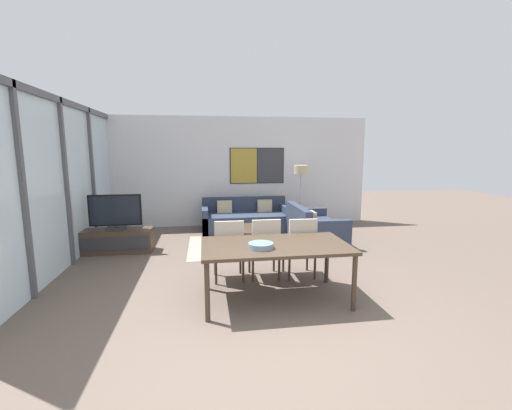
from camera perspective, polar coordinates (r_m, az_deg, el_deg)
The scene contains 15 objects.
ground_plane at distance 3.92m, azimuth 3.82°, elevation -20.71°, with size 24.00×24.00×0.00m, color brown.
wall_back at distance 8.95m, azimuth -3.68°, elevation 5.60°, with size 7.13×0.09×2.80m.
window_wall_left at distance 6.54m, azimuth -29.37°, elevation 4.29°, with size 0.07×5.58×2.80m.
area_rug at distance 7.16m, azimuth -0.41°, elevation -6.66°, with size 2.66×1.83×0.01m.
tv_console at distance 7.15m, azimuth -22.13°, elevation -5.53°, with size 1.32×0.47×0.45m.
television at distance 7.03m, azimuth -22.40°, elevation -1.15°, with size 0.97×0.20×0.67m.
sofa_main at distance 8.45m, azimuth -1.77°, elevation -2.40°, with size 2.11×0.96×0.78m.
sofa_side at distance 7.50m, azimuth 9.35°, elevation -4.00°, with size 0.96×1.56×0.78m.
coffee_table at distance 7.09m, azimuth -0.41°, elevation -4.52°, with size 0.98×0.98×0.37m.
dining_table at distance 4.46m, azimuth 3.21°, elevation -7.30°, with size 1.89×1.06×0.75m.
dining_chair_left at distance 5.14m, azimuth -4.55°, elevation -7.05°, with size 0.46×0.46×0.94m.
dining_chair_centre at distance 5.22m, azimuth 1.48°, elevation -6.75°, with size 0.46×0.46×0.94m.
dining_chair_right at distance 5.31m, azimuth 7.43°, elevation -6.57°, with size 0.46×0.46×0.94m.
fruit_bowl at distance 4.25m, azimuth 0.80°, elevation -6.71°, with size 0.31×0.31×0.07m.
floor_lamp at distance 8.66m, azimuth 7.49°, elevation 5.06°, with size 0.35×0.35×1.58m.
Camera 1 is at (-0.75, -3.32, 1.95)m, focal length 24.00 mm.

